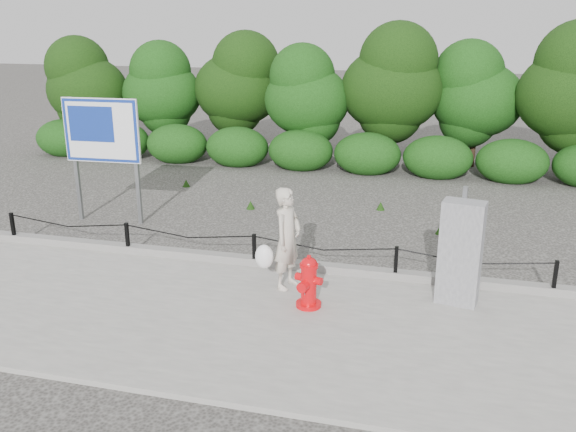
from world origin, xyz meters
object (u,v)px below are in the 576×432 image
(pedestrian, at_px, (286,240))
(advertising_sign, at_px, (102,136))
(utility_cabinet, at_px, (460,253))
(fire_hydrant, at_px, (308,282))

(pedestrian, xyz_separation_m, advertising_sign, (-4.71, 2.52, 1.02))
(utility_cabinet, bearing_deg, advertising_sign, 173.02)
(pedestrian, relative_size, utility_cabinet, 0.93)
(fire_hydrant, bearing_deg, advertising_sign, 164.72)
(fire_hydrant, distance_m, utility_cabinet, 2.36)
(fire_hydrant, relative_size, utility_cabinet, 0.46)
(pedestrian, xyz_separation_m, utility_cabinet, (2.73, 0.10, -0.00))
(fire_hydrant, height_order, utility_cabinet, utility_cabinet)
(utility_cabinet, relative_size, advertising_sign, 0.66)
(utility_cabinet, height_order, advertising_sign, advertising_sign)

